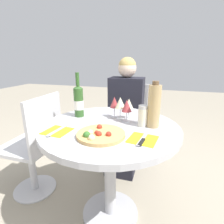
% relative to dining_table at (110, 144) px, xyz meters
% --- Properties ---
extents(ground_plane, '(12.00, 12.00, 0.00)m').
position_rel_dining_table_xyz_m(ground_plane, '(0.00, 0.00, -0.60)').
color(ground_plane, '#9E937F').
rests_on(ground_plane, ground).
extents(dining_table, '(0.92, 0.92, 0.75)m').
position_rel_dining_table_xyz_m(dining_table, '(0.00, 0.00, 0.00)').
color(dining_table, '#B2B2B7').
rests_on(dining_table, ground_plane).
extents(chair_behind_diner, '(0.42, 0.42, 0.90)m').
position_rel_dining_table_xyz_m(chair_behind_diner, '(-0.05, 0.83, -0.16)').
color(chair_behind_diner, silver).
rests_on(chair_behind_diner, ground_plane).
extents(seated_diner, '(0.36, 0.46, 1.19)m').
position_rel_dining_table_xyz_m(seated_diner, '(-0.05, 0.68, -0.07)').
color(seated_diner, black).
rests_on(seated_diner, ground_plane).
extents(chair_empty_side, '(0.42, 0.42, 0.90)m').
position_rel_dining_table_xyz_m(chair_empty_side, '(-0.69, 0.06, -0.16)').
color(chair_empty_side, silver).
rests_on(chair_empty_side, ground_plane).
extents(pizza_large, '(0.28, 0.28, 0.05)m').
position_rel_dining_table_xyz_m(pizza_large, '(-0.01, -0.18, 0.16)').
color(pizza_large, tan).
rests_on(pizza_large, dining_table).
extents(wine_bottle, '(0.07, 0.07, 0.33)m').
position_rel_dining_table_xyz_m(wine_bottle, '(-0.28, 0.12, 0.27)').
color(wine_bottle, '#2D5623').
rests_on(wine_bottle, dining_table).
extents(tall_carafe, '(0.08, 0.08, 0.30)m').
position_rel_dining_table_xyz_m(tall_carafe, '(0.28, 0.06, 0.28)').
color(tall_carafe, tan).
rests_on(tall_carafe, dining_table).
extents(sugar_shaker, '(0.06, 0.06, 0.14)m').
position_rel_dining_table_xyz_m(sugar_shaker, '(0.21, 0.05, 0.21)').
color(sugar_shaker, silver).
rests_on(sugar_shaker, dining_table).
extents(wine_glass_front_right, '(0.07, 0.07, 0.16)m').
position_rel_dining_table_xyz_m(wine_glass_front_right, '(0.09, 0.10, 0.26)').
color(wine_glass_front_right, silver).
rests_on(wine_glass_front_right, dining_table).
extents(wine_glass_center, '(0.07, 0.07, 0.17)m').
position_rel_dining_table_xyz_m(wine_glass_center, '(0.04, 0.13, 0.27)').
color(wine_glass_center, silver).
rests_on(wine_glass_center, dining_table).
extents(wine_glass_back_left, '(0.07, 0.07, 0.16)m').
position_rel_dining_table_xyz_m(wine_glass_back_left, '(-0.02, 0.17, 0.26)').
color(wine_glass_back_left, silver).
rests_on(wine_glass_back_left, dining_table).
extents(wine_glass_back_right, '(0.06, 0.06, 0.15)m').
position_rel_dining_table_xyz_m(wine_glass_back_right, '(0.09, 0.17, 0.25)').
color(wine_glass_back_right, silver).
rests_on(wine_glass_back_right, dining_table).
extents(place_setting_left, '(0.16, 0.19, 0.01)m').
position_rel_dining_table_xyz_m(place_setting_left, '(-0.28, -0.20, 0.15)').
color(place_setting_left, yellow).
rests_on(place_setting_left, dining_table).
extents(place_setting_right, '(0.17, 0.19, 0.01)m').
position_rel_dining_table_xyz_m(place_setting_right, '(0.24, -0.16, 0.15)').
color(place_setting_right, yellow).
rests_on(place_setting_right, dining_table).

